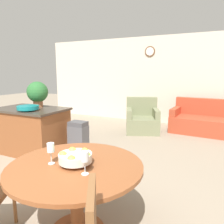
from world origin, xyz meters
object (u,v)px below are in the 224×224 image
(armchair, at_px, (142,120))
(wine_glass_left, at_px, (51,149))
(dining_table, at_px, (76,181))
(couch, at_px, (214,122))
(trash_bin, at_px, (78,140))
(wine_glass_right, at_px, (85,157))
(teal_bowl, at_px, (28,108))
(kitchen_island, at_px, (31,130))
(fruit_bowl, at_px, (75,157))
(potted_plant, at_px, (38,93))

(armchair, bearing_deg, wine_glass_left, -106.44)
(dining_table, distance_m, couch, 4.72)
(dining_table, height_order, trash_bin, dining_table)
(trash_bin, bearing_deg, wine_glass_right, -54.02)
(teal_bowl, relative_size, trash_bin, 0.57)
(wine_glass_left, relative_size, wine_glass_right, 1.00)
(wine_glass_right, relative_size, trash_bin, 0.30)
(wine_glass_left, height_order, kitchen_island, wine_glass_left)
(wine_glass_left, bearing_deg, armchair, 95.71)
(wine_glass_right, height_order, trash_bin, wine_glass_right)
(fruit_bowl, height_order, trash_bin, fruit_bowl)
(kitchen_island, relative_size, armchair, 1.24)
(couch, bearing_deg, teal_bowl, -129.90)
(dining_table, xyz_separation_m, trash_bin, (-1.13, 1.69, -0.22))
(trash_bin, bearing_deg, armchair, 77.50)
(fruit_bowl, bearing_deg, trash_bin, 123.84)
(wine_glass_left, distance_m, kitchen_island, 2.54)
(dining_table, bearing_deg, wine_glass_right, -34.80)
(wine_glass_right, xyz_separation_m, trash_bin, (-1.32, 1.82, -0.54))
(wine_glass_right, xyz_separation_m, teal_bowl, (-2.16, 1.44, 0.07))
(wine_glass_left, distance_m, couch, 4.89)
(wine_glass_left, bearing_deg, teal_bowl, 141.45)
(wine_glass_left, xyz_separation_m, armchair, (-0.41, 4.07, -0.58))
(couch, bearing_deg, trash_bin, -124.50)
(fruit_bowl, xyz_separation_m, armchair, (-0.62, 3.98, -0.50))
(wine_glass_right, height_order, teal_bowl, teal_bowl)
(wine_glass_left, distance_m, teal_bowl, 2.24)
(dining_table, distance_m, trash_bin, 2.04)
(wine_glass_left, xyz_separation_m, wine_glass_right, (0.41, -0.05, 0.00))
(fruit_bowl, height_order, kitchen_island, kitchen_island)
(fruit_bowl, bearing_deg, dining_table, -81.84)
(potted_plant, bearing_deg, teal_bowl, -69.78)
(dining_table, bearing_deg, potted_plant, 140.87)
(armchair, bearing_deg, trash_bin, -124.64)
(wine_glass_right, distance_m, kitchen_island, 2.89)
(kitchen_island, bearing_deg, wine_glass_right, -35.26)
(potted_plant, bearing_deg, armchair, 56.34)
(fruit_bowl, height_order, teal_bowl, teal_bowl)
(teal_bowl, distance_m, trash_bin, 1.10)
(fruit_bowl, relative_size, wine_glass_right, 1.54)
(fruit_bowl, bearing_deg, couch, 75.88)
(trash_bin, bearing_deg, wine_glass_left, -62.73)
(kitchen_island, distance_m, armchair, 2.90)
(trash_bin, relative_size, armchair, 0.61)
(fruit_bowl, bearing_deg, potted_plant, 140.90)
(fruit_bowl, xyz_separation_m, teal_bowl, (-1.97, 1.31, 0.14))
(kitchen_island, height_order, armchair, armchair)
(wine_glass_right, xyz_separation_m, armchair, (-0.81, 4.11, -0.58))
(armchair, bearing_deg, potted_plant, -145.81)
(wine_glass_left, relative_size, kitchen_island, 0.15)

